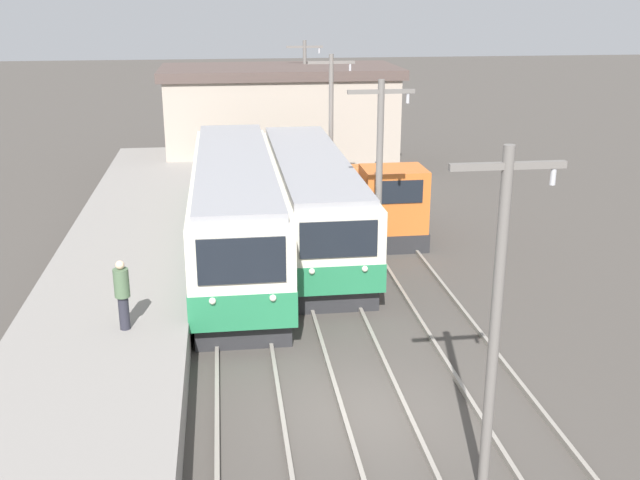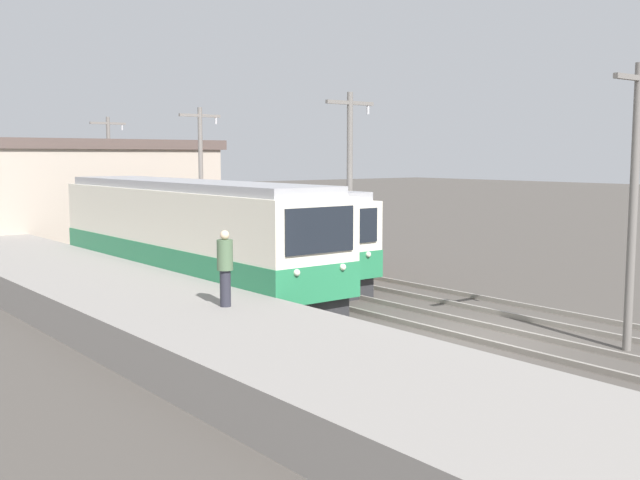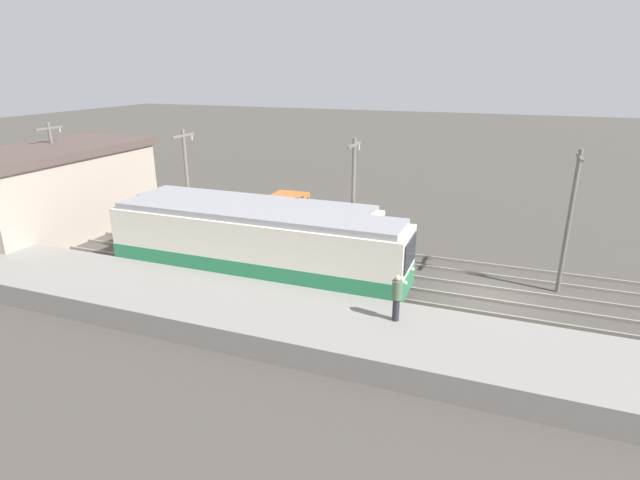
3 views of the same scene
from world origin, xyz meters
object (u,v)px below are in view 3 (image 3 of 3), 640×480
at_px(catenary_mast_far, 187,182).
at_px(person_on_platform, 397,296).
at_px(catenary_mast_distant, 56,170).
at_px(shunting_locomotive, 262,222).
at_px(catenary_mast_near, 570,217).
at_px(catenary_mast_mid, 353,197).
at_px(commuter_train_center, 255,233).
at_px(commuter_train_left, 257,251).

relative_size(catenary_mast_far, person_on_platform, 3.66).
relative_size(catenary_mast_far, catenary_mast_distant, 1.00).
bearing_deg(person_on_platform, shunting_locomotive, 48.93).
xyz_separation_m(catenary_mast_near, catenary_mast_mid, (0.00, 10.05, 0.00)).
distance_m(commuter_train_center, catenary_mast_mid, 5.58).
bearing_deg(catenary_mast_near, person_on_platform, 140.04).
distance_m(catenary_mast_far, person_on_platform, 15.87).
height_order(commuter_train_left, catenary_mast_near, catenary_mast_near).
distance_m(catenary_mast_mid, person_on_platform, 8.44).
relative_size(catenary_mast_near, catenary_mast_mid, 1.00).
distance_m(commuter_train_center, catenary_mast_near, 15.24).
height_order(shunting_locomotive, catenary_mast_distant, catenary_mast_distant).
height_order(commuter_train_left, person_on_platform, commuter_train_left).
height_order(catenary_mast_near, person_on_platform, catenary_mast_near).
bearing_deg(catenary_mast_far, commuter_train_center, -106.53).
height_order(catenary_mast_near, catenary_mast_far, same).
bearing_deg(catenary_mast_far, catenary_mast_near, -90.00).
xyz_separation_m(commuter_train_center, catenary_mast_near, (1.51, -15.02, 2.05)).
relative_size(shunting_locomotive, catenary_mast_mid, 0.90).
distance_m(catenary_mast_near, catenary_mast_distant, 30.15).
bearing_deg(catenary_mast_near, catenary_mast_mid, 90.00).
xyz_separation_m(shunting_locomotive, catenary_mast_distant, (-1.49, 14.00, 2.44)).
relative_size(commuter_train_left, catenary_mast_mid, 2.19).
xyz_separation_m(commuter_train_left, catenary_mast_mid, (4.31, -3.39, 1.91)).
bearing_deg(catenary_mast_near, commuter_train_center, 95.73).
xyz_separation_m(commuter_train_center, catenary_mast_distant, (1.51, 15.13, 2.05)).
relative_size(catenary_mast_near, person_on_platform, 3.66).
distance_m(shunting_locomotive, catenary_mast_mid, 6.74).
relative_size(catenary_mast_distant, person_on_platform, 3.66).
bearing_deg(catenary_mast_distant, commuter_train_left, -104.45).
xyz_separation_m(commuter_train_left, catenary_mast_far, (4.31, 6.67, 1.91)).
distance_m(commuter_train_center, catenary_mast_distant, 15.34).
relative_size(shunting_locomotive, catenary_mast_near, 0.90).
bearing_deg(shunting_locomotive, catenary_mast_distant, 96.08).
xyz_separation_m(catenary_mast_far, catenary_mast_distant, (0.00, 10.05, 0.00)).
bearing_deg(commuter_train_center, catenary_mast_mid, -73.12).
bearing_deg(commuter_train_left, catenary_mast_far, 57.12).
bearing_deg(shunting_locomotive, catenary_mast_far, 110.69).
distance_m(commuter_train_center, person_on_platform, 10.63).
relative_size(commuter_train_left, catenary_mast_near, 2.19).
relative_size(catenary_mast_mid, catenary_mast_distant, 1.00).
xyz_separation_m(shunting_locomotive, catenary_mast_far, (-1.49, 3.95, 2.44)).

